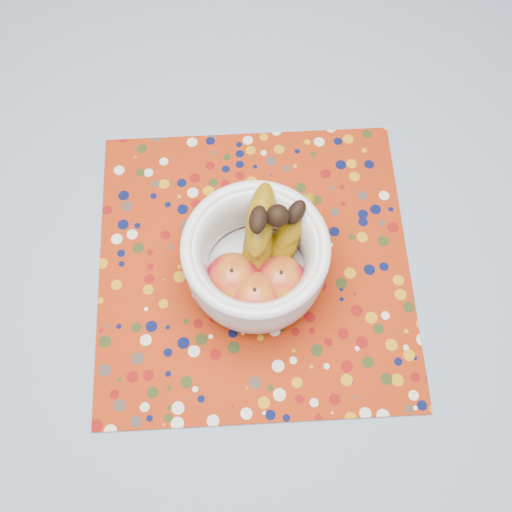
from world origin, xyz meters
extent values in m
plane|color=#2D2826|center=(0.00, 0.00, 0.00)|extent=(4.00, 4.00, 0.00)
cube|color=brown|center=(0.00, 0.00, 0.73)|extent=(1.20, 1.20, 0.04)
cylinder|color=brown|center=(-0.53, 0.53, 0.35)|extent=(0.06, 0.06, 0.71)
cylinder|color=brown|center=(0.53, 0.53, 0.35)|extent=(0.06, 0.06, 0.71)
cylinder|color=brown|center=(0.61, -0.22, 0.21)|extent=(0.04, 0.04, 0.43)
cube|color=slate|center=(0.00, 0.00, 0.76)|extent=(1.32, 1.32, 0.01)
cube|color=maroon|center=(0.04, -0.07, 0.76)|extent=(0.52, 0.52, 0.00)
cylinder|color=silver|center=(0.05, -0.09, 0.77)|extent=(0.10, 0.10, 0.01)
cylinder|color=silver|center=(0.05, -0.09, 0.78)|extent=(0.14, 0.14, 0.01)
torus|color=silver|center=(0.05, -0.09, 0.87)|extent=(0.20, 0.20, 0.02)
ellipsoid|color=maroon|center=(0.02, -0.12, 0.82)|extent=(0.08, 0.08, 0.07)
ellipsoid|color=maroon|center=(0.08, -0.11, 0.82)|extent=(0.07, 0.07, 0.06)
ellipsoid|color=maroon|center=(0.05, -0.14, 0.82)|extent=(0.07, 0.07, 0.07)
sphere|color=black|center=(0.07, -0.06, 0.90)|extent=(0.03, 0.03, 0.03)
camera|label=1|loc=(0.08, -0.39, 1.58)|focal=42.00mm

